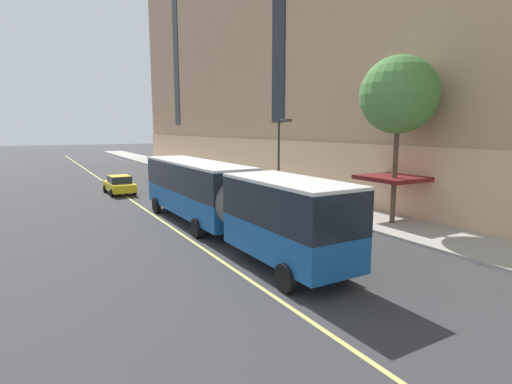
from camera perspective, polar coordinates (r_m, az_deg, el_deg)
ground_plane at (r=19.84m, az=-2.66°, el=-6.88°), size 260.00×260.00×0.00m
sidewalk at (r=27.26m, az=11.58°, el=-2.49°), size 4.38×160.00×0.15m
city_bus at (r=20.24m, az=-4.98°, el=-0.56°), size 2.96×17.94×3.57m
parked_car_white_0 at (r=28.87m, az=0.34°, el=-0.23°), size 1.96×4.55×1.56m
parked_car_navy_2 at (r=47.00m, az=-11.69°, el=3.18°), size 2.00×4.54×1.56m
parked_car_green_3 at (r=37.69m, az=-7.33°, el=1.88°), size 2.00×4.25×1.56m
taxi_cab at (r=35.42m, az=-18.95°, el=1.01°), size 2.11×4.46×1.56m
street_tree_mid_block at (r=23.52m, az=19.74°, el=12.87°), size 4.20×4.20×9.20m
street_lamp at (r=29.45m, az=3.54°, el=6.04°), size 0.36×1.48×6.01m
fire_hydrant at (r=36.28m, az=-3.23°, el=1.21°), size 0.42×0.24×0.72m
lane_centerline at (r=21.76m, az=-11.06°, el=-5.59°), size 0.16×140.00×0.01m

